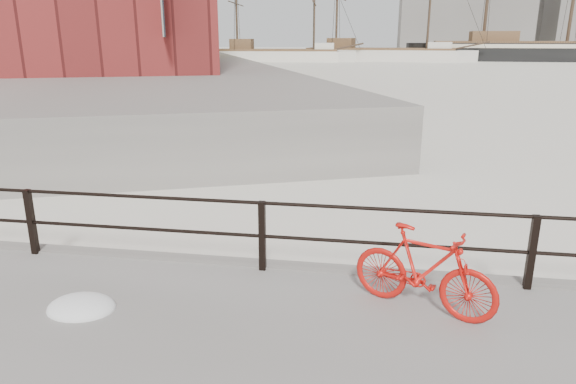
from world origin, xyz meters
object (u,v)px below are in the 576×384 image
at_px(schooner_mid, 379,61).
at_px(schooner_left, 275,61).
at_px(bicycle, 424,270).
at_px(workboat_far, 145,72).
at_px(barque_black, 564,61).
at_px(workboat_near, 32,89).

relative_size(schooner_mid, schooner_left, 1.20).
height_order(schooner_mid, schooner_left, schooner_mid).
xyz_separation_m(bicycle, workboat_far, (-24.84, 47.29, -0.87)).
distance_m(barque_black, schooner_mid, 28.68).
xyz_separation_m(workboat_near, workboat_far, (-0.15, 19.30, 0.00)).
relative_size(schooner_left, workboat_far, 2.36).
bearing_deg(bicycle, barque_black, 95.40).
bearing_deg(barque_black, workboat_near, -131.29).
xyz_separation_m(barque_black, workboat_near, (-53.30, -54.97, 0.00)).
bearing_deg(workboat_far, schooner_left, 42.25).
bearing_deg(barque_black, schooner_left, -167.62).
relative_size(bicycle, workboat_near, 0.13).
bearing_deg(workboat_far, schooner_mid, 22.40).
bearing_deg(schooner_left, workboat_near, -104.39).
xyz_separation_m(bicycle, barque_black, (28.61, 82.95, -0.87)).
bearing_deg(schooner_mid, workboat_near, -106.90).
bearing_deg(workboat_far, workboat_near, -119.83).
distance_m(bicycle, workboat_near, 37.33).
bearing_deg(workboat_far, bicycle, -92.56).
height_order(schooner_left, workboat_far, schooner_left).
height_order(bicycle, schooner_mid, schooner_mid).
bearing_deg(workboat_far, barque_black, 3.44).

